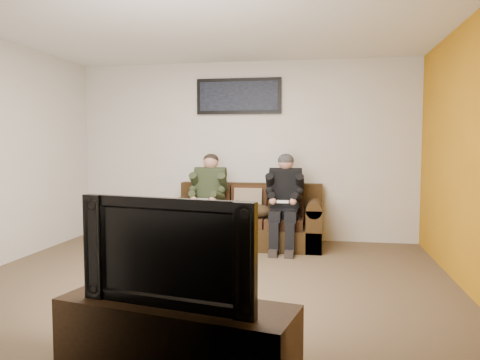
% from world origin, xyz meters
% --- Properties ---
extents(floor, '(5.00, 5.00, 0.00)m').
position_xyz_m(floor, '(0.00, 0.00, 0.00)').
color(floor, brown).
rests_on(floor, ground).
extents(ceiling, '(5.00, 5.00, 0.00)m').
position_xyz_m(ceiling, '(0.00, 0.00, 2.60)').
color(ceiling, silver).
rests_on(ceiling, ground).
extents(wall_back, '(5.00, 0.00, 5.00)m').
position_xyz_m(wall_back, '(0.00, 2.25, 1.30)').
color(wall_back, beige).
rests_on(wall_back, ground).
extents(wall_front, '(5.00, 0.00, 5.00)m').
position_xyz_m(wall_front, '(0.00, -2.25, 1.30)').
color(wall_front, beige).
rests_on(wall_front, ground).
extents(wall_right, '(0.00, 4.50, 4.50)m').
position_xyz_m(wall_right, '(2.50, 0.00, 1.30)').
color(wall_right, beige).
rests_on(wall_right, ground).
extents(accent_wall_right, '(0.00, 4.50, 4.50)m').
position_xyz_m(accent_wall_right, '(2.49, 0.00, 1.30)').
color(accent_wall_right, '#C17D13').
rests_on(accent_wall_right, ground).
extents(sofa, '(2.05, 0.89, 0.84)m').
position_xyz_m(sofa, '(0.12, 1.82, 0.32)').
color(sofa, '#32210F').
rests_on(sofa, ground).
extents(throw_pillow, '(0.39, 0.19, 0.39)m').
position_xyz_m(throw_pillow, '(0.12, 1.86, 0.60)').
color(throw_pillow, '#816E55').
rests_on(throw_pillow, sofa).
extents(throw_blanket, '(0.42, 0.20, 0.07)m').
position_xyz_m(throw_blanket, '(-0.50, 2.08, 0.84)').
color(throw_blanket, '#C1B28E').
rests_on(throw_blanket, sofa).
extents(person_left, '(0.51, 0.87, 1.27)m').
position_xyz_m(person_left, '(-0.41, 1.65, 0.70)').
color(person_left, brown).
rests_on(person_left, sofa).
extents(person_right, '(0.51, 0.86, 1.27)m').
position_xyz_m(person_right, '(0.65, 1.65, 0.71)').
color(person_right, black).
rests_on(person_right, sofa).
extents(cat, '(0.66, 0.26, 0.24)m').
position_xyz_m(cat, '(0.23, 1.60, 0.51)').
color(cat, '#43311A').
rests_on(cat, sofa).
extents(framed_poster, '(1.25, 0.05, 0.52)m').
position_xyz_m(framed_poster, '(-0.08, 2.22, 2.10)').
color(framed_poster, black).
rests_on(framed_poster, wall_back).
extents(tv_stand, '(1.52, 0.75, 0.46)m').
position_xyz_m(tv_stand, '(0.29, -1.95, 0.23)').
color(tv_stand, '#322010').
rests_on(tv_stand, ground).
extents(television, '(1.11, 0.37, 0.64)m').
position_xyz_m(television, '(0.29, -1.95, 0.78)').
color(television, black).
rests_on(television, tv_stand).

